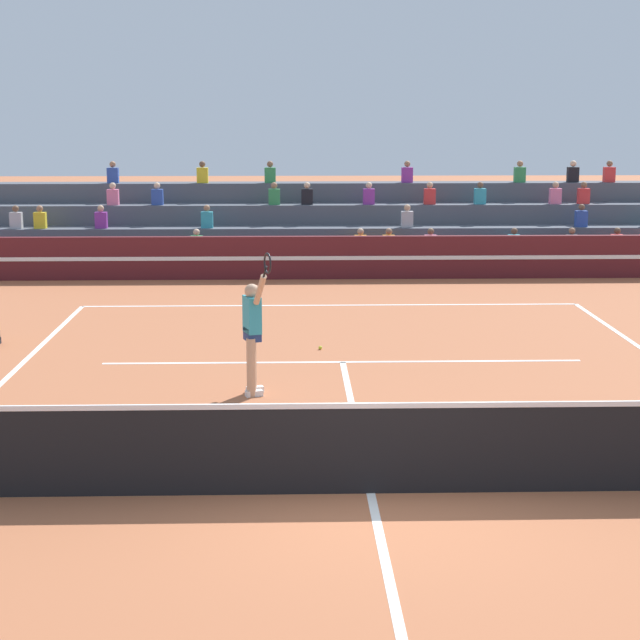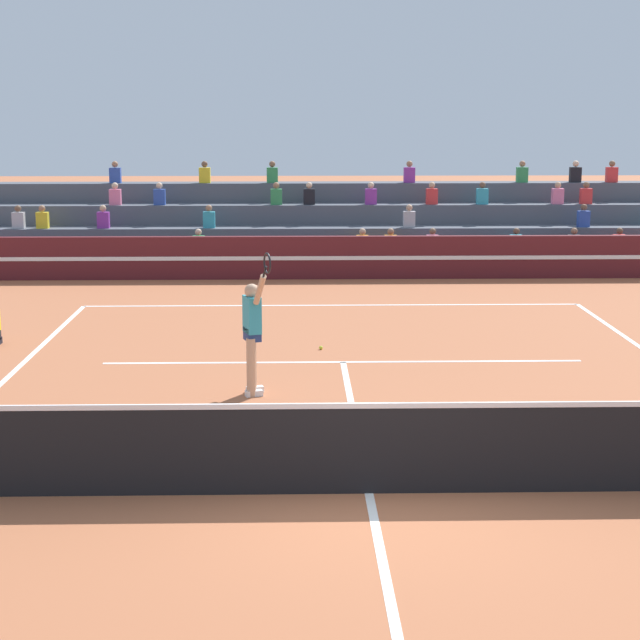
% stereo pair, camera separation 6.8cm
% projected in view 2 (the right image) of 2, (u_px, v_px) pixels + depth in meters
% --- Properties ---
extents(ground_plane, '(120.00, 120.00, 0.00)m').
position_uv_depth(ground_plane, '(369.00, 493.00, 12.10)').
color(ground_plane, '#AD603D').
extents(court_lines, '(11.10, 23.90, 0.01)m').
position_uv_depth(court_lines, '(369.00, 493.00, 12.10)').
color(court_lines, white).
rests_on(court_lines, ground).
extents(tennis_net, '(12.00, 0.10, 1.10)m').
position_uv_depth(tennis_net, '(369.00, 447.00, 11.99)').
color(tennis_net, '#2D6B38').
rests_on(tennis_net, ground).
extents(sponsor_banner_wall, '(18.00, 0.26, 1.10)m').
position_uv_depth(sponsor_banner_wall, '(327.00, 257.00, 27.45)').
color(sponsor_banner_wall, '#51191E').
rests_on(sponsor_banner_wall, ground).
extents(bleacher_stand, '(20.06, 3.80, 2.83)m').
position_uv_depth(bleacher_stand, '(324.00, 233.00, 30.50)').
color(bleacher_stand, '#4C515B').
rests_on(bleacher_stand, ground).
extents(tennis_player, '(0.49, 1.23, 2.34)m').
position_uv_depth(tennis_player, '(253.00, 332.00, 16.11)').
color(tennis_player, tan).
rests_on(tennis_player, ground).
extents(tennis_ball, '(0.07, 0.07, 0.07)m').
position_uv_depth(tennis_ball, '(321.00, 348.00, 19.37)').
color(tennis_ball, '#C6DB33').
rests_on(tennis_ball, ground).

